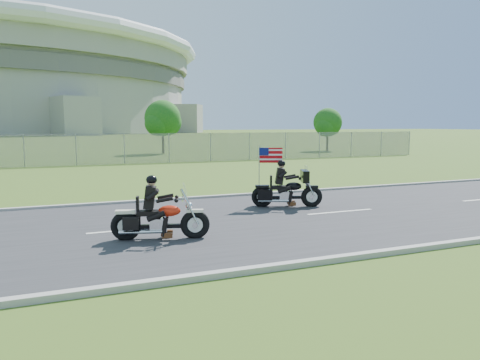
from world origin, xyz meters
name	(u,v)px	position (x,y,z in m)	size (l,w,h in m)	color
ground	(211,225)	(0.00, 0.00, 0.00)	(420.00, 420.00, 0.00)	#3D5D1D
road	(211,224)	(0.00, 0.00, 0.02)	(120.00, 8.00, 0.04)	#28282B
curb_north	(171,200)	(0.00, 4.05, 0.05)	(120.00, 0.18, 0.12)	#9E9B93
curb_south	(286,266)	(0.00, -4.05, 0.05)	(120.00, 0.18, 0.12)	#9E9B93
fence	(24,151)	(-5.00, 20.00, 1.00)	(60.00, 0.03, 2.00)	gray
tree_fence_near	(163,120)	(6.04, 30.04, 2.97)	(3.52, 3.28, 4.75)	#382316
tree_fence_far	(328,124)	(22.04, 28.03, 2.64)	(3.08, 2.87, 4.20)	#382316
motorcycle_lead	(159,220)	(-1.63, -1.14, 0.47)	(2.15, 0.93, 1.48)	black
motorcycle_follow	(287,191)	(2.99, 1.43, 0.51)	(2.10, 1.15, 1.85)	black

